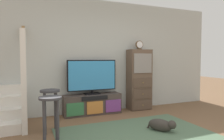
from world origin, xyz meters
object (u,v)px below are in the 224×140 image
Objects in this scene: media_console at (93,104)px; bar_stool_far at (50,101)px; television at (92,76)px; dog at (162,125)px; side_cabinet at (139,80)px; bar_stool_near at (51,109)px; desk_clock at (139,45)px.

media_console is 1.36m from bar_stool_far.
bar_stool_far reaches higher than media_console.
dog is (0.80, -1.59, -0.77)m from television.
bar_stool_far is (-2.28, -0.84, -0.21)m from side_cabinet.
side_cabinet is at bearing 31.26° from bar_stool_near.
bar_stool_far is at bearing -159.89° from desk_clock.
bar_stool_near is at bearing -148.86° from desk_clock.
media_console is at bearing -90.00° from television.
bar_stool_far reaches higher than bar_stool_near.
television is 1.25m from side_cabinet.
dog is (1.88, -0.17, -0.42)m from bar_stool_near.
side_cabinet is (1.25, -0.01, -0.13)m from television.
desk_clock reaches higher than side_cabinet.
desk_clock is at bearing 31.14° from bar_stool_near.
desk_clock is at bearing -132.42° from side_cabinet.
media_console is at bearing 116.99° from dog.
television is 1.38m from bar_stool_far.
media_console is 1.86m from desk_clock.
side_cabinet is 1.76m from dog.
television is 1.44m from desk_clock.
television is 1.55× the size of bar_stool_far.
television is at bearing 52.81° from bar_stool_near.
television is 1.58× the size of bar_stool_near.
television is 5.22× the size of desk_clock.
dog is (-0.43, -1.56, -1.52)m from desk_clock.
media_console is at bearing -179.53° from side_cabinet.
media_console is 1.83× the size of bar_stool_near.
desk_clock reaches higher than media_console.
desk_clock is 2.22m from dog.
media_console reaches higher than dog.
media_console is 1.77m from dog.
media_console is 6.04× the size of desk_clock.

